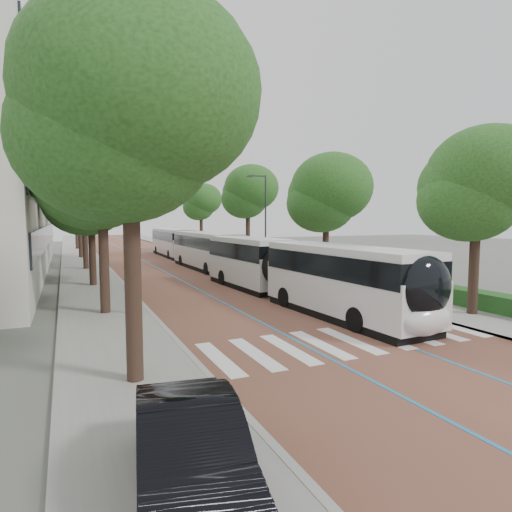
{
  "coord_description": "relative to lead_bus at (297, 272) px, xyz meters",
  "views": [
    {
      "loc": [
        -9.09,
        -11.43,
        4.41
      ],
      "look_at": [
        0.31,
        9.53,
        2.4
      ],
      "focal_mm": 30.0,
      "sensor_mm": 36.0,
      "label": 1
    }
  ],
  "objects": [
    {
      "name": "parked_car",
      "position": [
        -9.43,
        -13.42,
        -0.76
      ],
      "size": [
        2.21,
        4.7,
        1.49
      ],
      "primitive_type": "imported",
      "rotation": [
        0.0,
        0.0,
        -0.15
      ],
      "color": "black",
      "rests_on": "sidewalk_left"
    },
    {
      "name": "bus_queued_0",
      "position": [
        0.17,
        15.82,
        -0.0
      ],
      "size": [
        2.81,
        12.45,
        3.2
      ],
      "rotation": [
        0.0,
        0.0,
        0.02
      ],
      "color": "silver",
      "rests_on": "ground"
    },
    {
      "name": "kerb_right",
      "position": [
        3.65,
        32.0,
        -1.57
      ],
      "size": [
        0.2,
        140.0,
        0.14
      ],
      "primitive_type": "cube",
      "color": "gray",
      "rests_on": "ground"
    },
    {
      "name": "trees_right",
      "position": [
        5.75,
        12.92,
        4.6
      ],
      "size": [
        5.7,
        47.02,
        9.18
      ],
      "color": "black",
      "rests_on": "ground"
    },
    {
      "name": "sidewalk_left",
      "position": [
        -9.45,
        32.0,
        -1.57
      ],
      "size": [
        4.0,
        140.0,
        0.12
      ],
      "primitive_type": "cube",
      "color": "gray",
      "rests_on": "ground"
    },
    {
      "name": "ground",
      "position": [
        -1.95,
        -8.0,
        -1.63
      ],
      "size": [
        160.0,
        160.0,
        0.0
      ],
      "primitive_type": "plane",
      "color": "#51544C",
      "rests_on": "ground"
    },
    {
      "name": "trees_left",
      "position": [
        -9.45,
        15.24,
        5.26
      ],
      "size": [
        6.27,
        60.74,
        9.94
      ],
      "color": "black",
      "rests_on": "ground"
    },
    {
      "name": "bus_queued_1",
      "position": [
        0.48,
        29.95,
        -0.0
      ],
      "size": [
        2.67,
        12.43,
        3.2
      ],
      "rotation": [
        0.0,
        0.0,
        -0.01
      ],
      "color": "silver",
      "rests_on": "ground"
    },
    {
      "name": "lane_line_left",
      "position": [
        -3.55,
        32.0,
        -1.6
      ],
      "size": [
        0.12,
        126.0,
        0.01
      ],
      "primitive_type": "cube",
      "color": "teal",
      "rests_on": "road"
    },
    {
      "name": "lamp_post_left",
      "position": [
        -8.05,
        0.0,
        2.49
      ],
      "size": [
        0.14,
        0.14,
        8.0
      ],
      "primitive_type": "cylinder",
      "color": "#313133",
      "rests_on": "sidewalk_left"
    },
    {
      "name": "streetlight_far",
      "position": [
        4.66,
        14.0,
        3.19
      ],
      "size": [
        1.82,
        0.2,
        8.0
      ],
      "color": "#313133",
      "rests_on": "sidewalk_right"
    },
    {
      "name": "lead_bus",
      "position": [
        0.0,
        0.0,
        0.0
      ],
      "size": [
        3.46,
        18.5,
        3.2
      ],
      "rotation": [
        0.0,
        0.0,
        0.05
      ],
      "color": "black",
      "rests_on": "ground"
    },
    {
      "name": "zebra_crossing",
      "position": [
        -1.75,
        -7.0,
        -1.6
      ],
      "size": [
        10.55,
        3.6,
        0.01
      ],
      "color": "silver",
      "rests_on": "ground"
    },
    {
      "name": "sidewalk_right",
      "position": [
        5.55,
        32.0,
        -1.57
      ],
      "size": [
        4.0,
        140.0,
        0.12
      ],
      "primitive_type": "cube",
      "color": "gray",
      "rests_on": "ground"
    },
    {
      "name": "kerb_left",
      "position": [
        -7.55,
        32.0,
        -1.57
      ],
      "size": [
        0.2,
        140.0,
        0.14
      ],
      "primitive_type": "cube",
      "color": "gray",
      "rests_on": "ground"
    },
    {
      "name": "road",
      "position": [
        -1.95,
        32.0,
        -1.62
      ],
      "size": [
        11.0,
        140.0,
        0.02
      ],
      "primitive_type": "cube",
      "color": "brown",
      "rests_on": "ground"
    },
    {
      "name": "lane_line_right",
      "position": [
        -0.35,
        32.0,
        -1.6
      ],
      "size": [
        0.12,
        126.0,
        0.01
      ],
      "primitive_type": "cube",
      "color": "teal",
      "rests_on": "road"
    }
  ]
}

